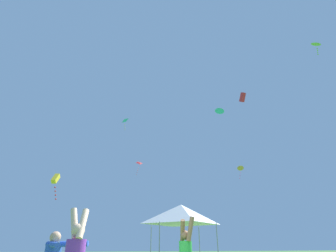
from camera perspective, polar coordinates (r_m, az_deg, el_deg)
canopy_tent_white at (r=15.81m, az=2.92°, el=-18.91°), size 3.37×3.37×3.60m
kite_yellow_delta at (r=37.50m, az=15.70°, el=-8.96°), size 1.01×0.88×1.90m
kite_red_box at (r=40.56m, az=16.15°, el=6.12°), size 0.79×1.22×1.47m
kite_red_diamond at (r=37.17m, az=-6.41°, el=-8.22°), size 0.86×1.03×2.11m
kite_yellow_box at (r=23.70m, az=-23.58°, el=-10.75°), size 0.64×0.96×2.19m
kite_lime_delta at (r=30.25m, az=29.93°, el=15.41°), size 1.11×1.07×1.76m
kite_cyan_diamond at (r=37.98m, az=-9.52°, el=1.12°), size 0.93×0.83×1.73m
kite_cyan_delta at (r=26.63m, az=11.33°, el=3.35°), size 1.24×1.25×0.38m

